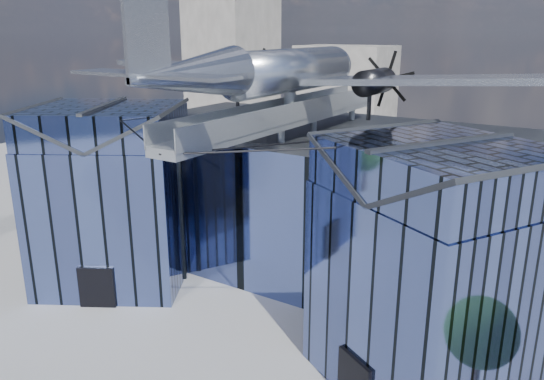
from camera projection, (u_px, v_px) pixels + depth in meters
The scene contains 4 objects.
ground_plane at pixel (254, 313), 31.77m from camera, with size 120.00×120.00×0.00m, color #939397.
museum at pixel (303, 200), 34.87m from camera, with size 32.88×24.50×17.60m.
bg_towers at pixel (482, 80), 68.85m from camera, with size 77.00×24.50×26.00m.
tree_side_w at pixel (69, 167), 50.48m from camera, with size 3.96×3.96×5.61m.
Camera 1 is at (16.15, -23.25, 16.25)m, focal length 35.00 mm.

